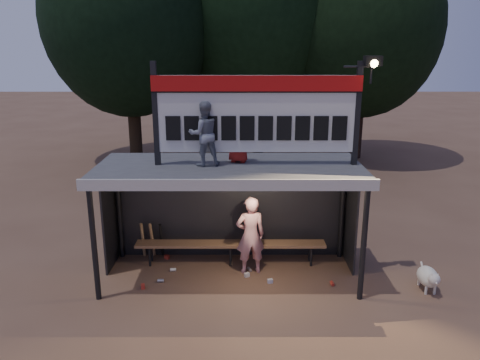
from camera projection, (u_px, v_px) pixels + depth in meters
name	position (u px, v px, depth m)	size (l,w,h in m)	color
ground	(230.00, 275.00, 9.47)	(80.00, 80.00, 0.00)	brown
player	(250.00, 235.00, 9.40)	(0.59, 0.39, 1.62)	white
child_a	(204.00, 134.00, 8.60)	(0.58, 0.45, 1.19)	slate
child_b	(238.00, 136.00, 8.88)	(0.49, 0.32, 1.01)	maroon
dugout_shelter	(230.00, 185.00, 9.19)	(5.10, 2.08, 2.32)	#414043
scoreboard_assembly	(260.00, 111.00, 8.54)	(4.10, 0.27, 1.99)	black
bench	(231.00, 245.00, 9.88)	(4.00, 0.35, 0.48)	brown
tree_left	(128.00, 17.00, 17.56)	(6.46, 6.46, 9.27)	black
tree_mid	(260.00, 3.00, 18.83)	(7.22, 7.22, 10.36)	#312015
tree_right	(363.00, 27.00, 18.14)	(6.08, 6.08, 8.72)	black
dog	(428.00, 277.00, 8.81)	(0.36, 0.81, 0.49)	silver
bats	(152.00, 240.00, 10.13)	(0.48, 0.33, 0.84)	#A1784B
litter	(217.00, 275.00, 9.41)	(3.74, 1.41, 0.08)	red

